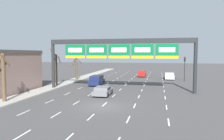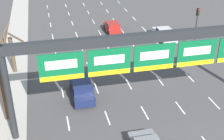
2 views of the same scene
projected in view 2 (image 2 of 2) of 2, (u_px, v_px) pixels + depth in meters
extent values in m
cube|color=white|center=(68.00, 123.00, 25.56)|extent=(0.12, 2.00, 0.01)
cube|color=white|center=(63.00, 92.00, 29.88)|extent=(0.12, 2.00, 0.01)
cube|color=white|center=(58.00, 69.00, 34.20)|extent=(0.12, 2.00, 0.01)
cube|color=white|center=(55.00, 51.00, 38.52)|extent=(0.12, 2.00, 0.01)
cube|color=white|center=(53.00, 37.00, 42.84)|extent=(0.12, 2.00, 0.01)
cube|color=white|center=(51.00, 25.00, 47.15)|extent=(0.12, 2.00, 0.01)
cube|color=white|center=(49.00, 15.00, 51.47)|extent=(0.12, 2.00, 0.01)
cube|color=white|center=(47.00, 7.00, 55.79)|extent=(0.12, 2.00, 0.01)
cube|color=white|center=(107.00, 118.00, 26.23)|extent=(0.12, 2.00, 0.01)
cube|color=white|center=(96.00, 88.00, 30.55)|extent=(0.12, 2.00, 0.01)
cube|color=white|center=(88.00, 66.00, 34.87)|extent=(0.12, 2.00, 0.01)
cube|color=white|center=(82.00, 49.00, 39.19)|extent=(0.12, 2.00, 0.01)
cube|color=white|center=(77.00, 35.00, 43.51)|extent=(0.12, 2.00, 0.01)
cube|color=white|center=(72.00, 23.00, 47.82)|extent=(0.12, 2.00, 0.01)
cube|color=white|center=(69.00, 14.00, 52.14)|extent=(0.12, 2.00, 0.01)
cube|color=white|center=(66.00, 6.00, 56.46)|extent=(0.12, 2.00, 0.01)
cube|color=white|center=(145.00, 113.00, 26.90)|extent=(0.12, 2.00, 0.01)
cube|color=white|center=(129.00, 84.00, 31.22)|extent=(0.12, 2.00, 0.01)
cube|color=white|center=(117.00, 63.00, 35.54)|extent=(0.12, 2.00, 0.01)
cube|color=white|center=(107.00, 46.00, 39.86)|extent=(0.12, 2.00, 0.01)
cube|color=white|center=(100.00, 33.00, 44.18)|extent=(0.12, 2.00, 0.01)
cube|color=white|center=(93.00, 22.00, 48.49)|extent=(0.12, 2.00, 0.01)
cube|color=white|center=(88.00, 12.00, 52.81)|extent=(0.12, 2.00, 0.01)
cube|color=white|center=(84.00, 4.00, 57.13)|extent=(0.12, 2.00, 0.01)
cube|color=white|center=(180.00, 108.00, 27.57)|extent=(0.12, 2.00, 0.01)
cube|color=white|center=(160.00, 81.00, 31.89)|extent=(0.12, 2.00, 0.01)
cube|color=white|center=(144.00, 60.00, 36.21)|extent=(0.12, 2.00, 0.01)
cube|color=white|center=(132.00, 44.00, 40.53)|extent=(0.12, 2.00, 0.01)
cube|color=white|center=(122.00, 31.00, 44.84)|extent=(0.12, 2.00, 0.01)
cube|color=white|center=(114.00, 20.00, 49.16)|extent=(0.12, 2.00, 0.01)
cube|color=white|center=(107.00, 11.00, 53.48)|extent=(0.12, 2.00, 0.01)
cube|color=white|center=(101.00, 3.00, 57.80)|extent=(0.12, 2.00, 0.01)
cube|color=white|center=(214.00, 103.00, 28.24)|extent=(0.12, 2.00, 0.01)
cube|color=white|center=(189.00, 77.00, 32.56)|extent=(0.12, 2.00, 0.01)
cube|color=white|center=(171.00, 57.00, 36.88)|extent=(0.12, 2.00, 0.01)
cube|color=white|center=(156.00, 42.00, 41.20)|extent=(0.12, 2.00, 0.01)
cube|color=white|center=(144.00, 29.00, 45.51)|extent=(0.12, 2.00, 0.01)
cube|color=white|center=(134.00, 19.00, 49.83)|extent=(0.12, 2.00, 0.01)
cube|color=white|center=(126.00, 10.00, 54.15)|extent=(0.12, 2.00, 0.01)
cube|color=white|center=(119.00, 2.00, 58.47)|extent=(0.12, 2.00, 0.01)
cylinder|color=#232628|center=(8.00, 96.00, 22.10)|extent=(0.50, 0.50, 7.73)
cube|color=#232628|center=(154.00, 37.00, 22.64)|extent=(21.40, 0.60, 0.70)
cube|color=#0C6033|center=(61.00, 67.00, 21.65)|extent=(3.17, 0.08, 2.06)
cube|color=white|center=(61.00, 65.00, 21.52)|extent=(2.22, 0.02, 0.66)
cube|color=yellow|center=(62.00, 78.00, 22.00)|extent=(3.10, 0.02, 0.37)
cube|color=#0C6033|center=(109.00, 62.00, 22.34)|extent=(3.17, 0.08, 2.06)
cube|color=white|center=(109.00, 60.00, 22.22)|extent=(2.22, 0.02, 0.66)
cube|color=yellow|center=(109.00, 73.00, 22.69)|extent=(3.10, 0.02, 0.37)
cube|color=#0C6033|center=(154.00, 57.00, 23.03)|extent=(3.17, 0.08, 2.06)
cube|color=white|center=(155.00, 55.00, 22.91)|extent=(2.22, 0.02, 0.66)
cube|color=yellow|center=(154.00, 68.00, 23.39)|extent=(3.10, 0.02, 0.37)
cube|color=#0C6033|center=(197.00, 53.00, 23.73)|extent=(3.17, 0.08, 2.06)
cube|color=white|center=(197.00, 51.00, 23.60)|extent=(2.22, 0.02, 0.66)
cube|color=yellow|center=(196.00, 63.00, 24.08)|extent=(3.10, 0.02, 0.37)
cylinder|color=black|center=(154.00, 140.00, 23.28)|extent=(0.22, 0.66, 0.66)
cube|color=maroon|center=(112.00, 28.00, 44.22)|extent=(1.76, 4.21, 0.65)
cube|color=maroon|center=(113.00, 25.00, 43.71)|extent=(1.62, 2.19, 0.60)
cube|color=black|center=(113.00, 25.00, 43.71)|extent=(1.65, 2.01, 0.43)
cylinder|color=black|center=(105.00, 27.00, 45.24)|extent=(0.22, 0.66, 0.66)
cylinder|color=black|center=(116.00, 26.00, 45.56)|extent=(0.22, 0.66, 0.66)
cylinder|color=black|center=(109.00, 33.00, 43.06)|extent=(0.22, 0.66, 0.66)
cylinder|color=black|center=(120.00, 32.00, 43.38)|extent=(0.22, 0.66, 0.66)
cube|color=#B7B7BC|center=(164.00, 35.00, 41.86)|extent=(1.93, 4.67, 0.74)
cube|color=#B7B7BC|center=(165.00, 31.00, 41.32)|extent=(1.78, 2.43, 0.52)
cube|color=black|center=(165.00, 31.00, 41.32)|extent=(1.82, 2.24, 0.37)
cylinder|color=black|center=(154.00, 33.00, 43.00)|extent=(0.22, 0.66, 0.66)
cylinder|color=black|center=(166.00, 32.00, 43.36)|extent=(0.22, 0.66, 0.66)
cylinder|color=black|center=(162.00, 41.00, 40.58)|extent=(0.22, 0.66, 0.66)
cylinder|color=black|center=(174.00, 40.00, 40.93)|extent=(0.22, 0.66, 0.66)
cube|color=#19234C|center=(82.00, 91.00, 28.93)|extent=(1.87, 4.45, 0.74)
cube|color=#19234C|center=(81.00, 85.00, 28.55)|extent=(1.72, 3.11, 0.78)
cube|color=black|center=(81.00, 85.00, 28.55)|extent=(1.75, 2.86, 0.56)
cylinder|color=black|center=(71.00, 88.00, 30.03)|extent=(0.22, 0.66, 0.66)
cylinder|color=black|center=(89.00, 86.00, 30.37)|extent=(0.22, 0.66, 0.66)
cylinder|color=black|center=(75.00, 102.00, 27.72)|extent=(0.22, 0.66, 0.66)
cylinder|color=black|center=(93.00, 100.00, 28.06)|extent=(0.22, 0.66, 0.66)
cylinder|color=black|center=(195.00, 31.00, 39.03)|extent=(0.12, 0.12, 4.02)
cube|color=black|center=(198.00, 12.00, 37.90)|extent=(0.30, 0.24, 0.90)
sphere|color=red|center=(199.00, 10.00, 37.64)|extent=(0.20, 0.20, 0.20)
sphere|color=#412F0C|center=(198.00, 12.00, 37.78)|extent=(0.20, 0.20, 0.20)
sphere|color=#0E3515|center=(198.00, 15.00, 37.92)|extent=(0.20, 0.20, 0.20)
cylinder|color=brown|center=(2.00, 91.00, 24.71)|extent=(0.36, 0.36, 5.26)
cylinder|color=brown|center=(6.00, 71.00, 24.07)|extent=(0.34, 1.23, 1.32)
cylinder|color=brown|center=(13.00, 55.00, 32.48)|extent=(0.41, 0.41, 3.87)
cylinder|color=brown|center=(5.00, 40.00, 31.42)|extent=(0.55, 1.16, 1.10)
cylinder|color=brown|center=(3.00, 40.00, 31.92)|extent=(0.93, 1.64, 1.68)
cylinder|color=brown|center=(16.00, 37.00, 31.11)|extent=(1.40, 1.48, 1.60)
cylinder|color=brown|center=(4.00, 33.00, 31.79)|extent=(1.33, 1.26, 1.89)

